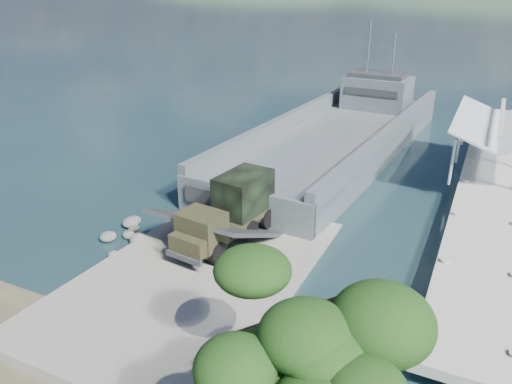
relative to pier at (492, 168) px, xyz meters
name	(u,v)px	position (x,y,z in m)	size (l,w,h in m)	color
ground	(209,269)	(-13.00, -18.77, -1.60)	(1400.00, 1400.00, 0.00)	#173439
boat_ramp	(199,274)	(-13.00, -19.77, -1.35)	(10.00, 18.00, 0.50)	gray
shoreline_rocks	(123,241)	(-19.20, -18.27, -1.60)	(3.20, 5.60, 0.90)	#5B5B58
pier	(492,168)	(0.00, 0.00, 0.00)	(6.40, 44.00, 6.10)	#B0B2A7
landing_craft	(336,144)	(-12.58, 2.50, -0.67)	(12.09, 38.78, 11.36)	#495056
military_truck	(230,210)	(-13.16, -15.93, 0.64)	(3.27, 7.78, 3.50)	black
soldier	(194,239)	(-13.96, -18.61, -0.11)	(0.72, 0.48, 1.98)	#21321B
overhang_tree	(303,337)	(-4.42, -27.80, 3.60)	(7.14, 6.58, 6.49)	black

